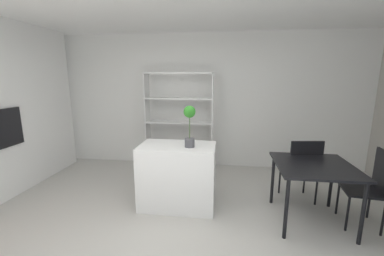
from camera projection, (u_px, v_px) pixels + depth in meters
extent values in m
plane|color=beige|center=(175.00, 243.00, 2.77)|extent=(9.29, 9.29, 0.00)
cube|color=white|center=(199.00, 101.00, 5.05)|extent=(6.76, 0.06, 2.70)
cube|color=black|center=(5.00, 128.00, 3.62)|extent=(0.04, 0.56, 0.57)
cylinder|color=#B7BABC|center=(1.00, 112.00, 3.57)|extent=(0.02, 0.45, 0.02)
cube|color=white|center=(178.00, 176.00, 3.52)|extent=(1.06, 0.63, 0.91)
cylinder|color=#4C4C51|center=(190.00, 143.00, 3.34)|extent=(0.13, 0.13, 0.12)
cylinder|color=#476633|center=(190.00, 127.00, 3.29)|extent=(0.01, 0.01, 0.31)
sphere|color=#2E8526|center=(190.00, 112.00, 3.25)|extent=(0.16, 0.16, 0.16)
cube|color=white|center=(148.00, 121.00, 4.95)|extent=(0.02, 0.32, 1.93)
cube|color=white|center=(212.00, 123.00, 4.78)|extent=(0.02, 0.32, 1.93)
cube|color=white|center=(179.00, 73.00, 4.67)|extent=(1.33, 0.32, 0.02)
cube|color=white|center=(180.00, 167.00, 5.06)|extent=(1.33, 0.32, 0.02)
cube|color=white|center=(180.00, 145.00, 4.96)|extent=(1.29, 0.32, 0.02)
cube|color=white|center=(179.00, 122.00, 4.87)|extent=(1.29, 0.32, 0.02)
cube|color=white|center=(179.00, 98.00, 4.77)|extent=(1.29, 0.32, 0.02)
cube|color=#2D6BAD|center=(158.00, 163.00, 5.10)|extent=(0.06, 0.26, 0.15)
cube|color=red|center=(161.00, 162.00, 5.09)|extent=(0.03, 0.26, 0.18)
cube|color=#8E4793|center=(164.00, 163.00, 5.09)|extent=(0.06, 0.26, 0.15)
cube|color=red|center=(167.00, 161.00, 5.07)|extent=(0.05, 0.26, 0.22)
cube|color=black|center=(314.00, 166.00, 3.06)|extent=(0.93, 0.95, 0.03)
cylinder|color=black|center=(286.00, 209.00, 2.79)|extent=(0.04, 0.04, 0.74)
cylinder|color=black|center=(363.00, 214.00, 2.69)|extent=(0.04, 0.04, 0.74)
cylinder|color=black|center=(273.00, 179.00, 3.59)|extent=(0.04, 0.04, 0.74)
cylinder|color=black|center=(331.00, 182.00, 3.49)|extent=(0.04, 0.04, 0.74)
cube|color=black|center=(361.00, 190.00, 3.04)|extent=(0.49, 0.50, 0.03)
cube|color=black|center=(384.00, 172.00, 2.94)|extent=(0.09, 0.45, 0.50)
cylinder|color=black|center=(338.00, 198.00, 3.33)|extent=(0.03, 0.03, 0.45)
cylinder|color=black|center=(348.00, 214.00, 2.96)|extent=(0.03, 0.03, 0.45)
cylinder|color=black|center=(369.00, 202.00, 3.23)|extent=(0.03, 0.03, 0.45)
cylinder|color=black|center=(383.00, 218.00, 2.86)|extent=(0.03, 0.03, 0.45)
cube|color=black|center=(298.00, 170.00, 3.70)|extent=(0.52, 0.50, 0.03)
cube|color=black|center=(306.00, 158.00, 3.44)|extent=(0.46, 0.09, 0.50)
cylinder|color=black|center=(304.00, 180.00, 3.93)|extent=(0.03, 0.03, 0.45)
cylinder|color=black|center=(280.00, 180.00, 3.93)|extent=(0.03, 0.03, 0.45)
cylinder|color=black|center=(316.00, 190.00, 3.56)|extent=(0.03, 0.03, 0.45)
cylinder|color=black|center=(289.00, 191.00, 3.56)|extent=(0.03, 0.03, 0.45)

